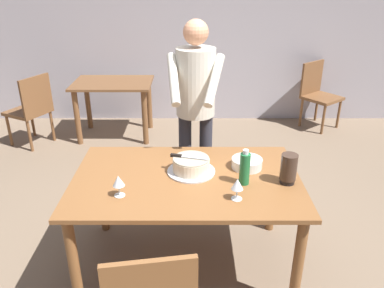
# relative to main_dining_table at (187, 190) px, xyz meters

# --- Properties ---
(ground_plane) EXTENTS (14.00, 14.00, 0.00)m
(ground_plane) POSITION_rel_main_dining_table_xyz_m (0.00, 0.00, -0.65)
(ground_plane) COLOR #7A6651
(back_wall) EXTENTS (10.00, 0.12, 2.70)m
(back_wall) POSITION_rel_main_dining_table_xyz_m (0.00, 3.18, 0.70)
(back_wall) COLOR #ADA8B2
(back_wall) RESTS_ON ground_plane
(main_dining_table) EXTENTS (1.57, 1.00, 0.75)m
(main_dining_table) POSITION_rel_main_dining_table_xyz_m (0.00, 0.00, 0.00)
(main_dining_table) COLOR brown
(main_dining_table) RESTS_ON ground_plane
(cake_on_platter) EXTENTS (0.34, 0.34, 0.11)m
(cake_on_platter) POSITION_rel_main_dining_table_xyz_m (0.03, 0.08, 0.15)
(cake_on_platter) COLOR silver
(cake_on_platter) RESTS_ON main_dining_table
(cake_knife) EXTENTS (0.27, 0.09, 0.02)m
(cake_knife) POSITION_rel_main_dining_table_xyz_m (-0.04, 0.10, 0.22)
(cake_knife) COLOR silver
(cake_knife) RESTS_ON cake_on_platter
(plate_stack) EXTENTS (0.22, 0.22, 0.07)m
(plate_stack) POSITION_rel_main_dining_table_xyz_m (0.44, 0.15, 0.14)
(plate_stack) COLOR white
(plate_stack) RESTS_ON main_dining_table
(wine_glass_near) EXTENTS (0.08, 0.08, 0.14)m
(wine_glass_near) POSITION_rel_main_dining_table_xyz_m (0.32, -0.27, 0.20)
(wine_glass_near) COLOR silver
(wine_glass_near) RESTS_ON main_dining_table
(wine_glass_far) EXTENTS (0.08, 0.08, 0.14)m
(wine_glass_far) POSITION_rel_main_dining_table_xyz_m (-0.42, -0.23, 0.20)
(wine_glass_far) COLOR silver
(wine_glass_far) RESTS_ON main_dining_table
(water_bottle) EXTENTS (0.07, 0.07, 0.25)m
(water_bottle) POSITION_rel_main_dining_table_xyz_m (0.39, -0.08, 0.22)
(water_bottle) COLOR #1E6B38
(water_bottle) RESTS_ON main_dining_table
(hurricane_lamp) EXTENTS (0.11, 0.11, 0.21)m
(hurricane_lamp) POSITION_rel_main_dining_table_xyz_m (0.68, -0.07, 0.21)
(hurricane_lamp) COLOR black
(hurricane_lamp) RESTS_ON main_dining_table
(person_cutting_cake) EXTENTS (0.47, 0.56, 1.72)m
(person_cutting_cake) POSITION_rel_main_dining_table_xyz_m (0.07, 0.71, 0.43)
(person_cutting_cake) COLOR #2D2D38
(person_cutting_cake) RESTS_ON ground_plane
(background_table) EXTENTS (1.00, 0.70, 0.74)m
(background_table) POSITION_rel_main_dining_table_xyz_m (-0.98, 2.48, -0.07)
(background_table) COLOR brown
(background_table) RESTS_ON ground_plane
(background_chair_0) EXTENTS (0.62, 0.62, 0.90)m
(background_chair_0) POSITION_rel_main_dining_table_xyz_m (1.79, 2.84, -0.16)
(background_chair_0) COLOR brown
(background_chair_0) RESTS_ON ground_plane
(background_chair_1) EXTENTS (0.59, 0.59, 0.90)m
(background_chair_1) POSITION_rel_main_dining_table_xyz_m (-1.95, 2.19, -0.16)
(background_chair_1) COLOR brown
(background_chair_1) RESTS_ON ground_plane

